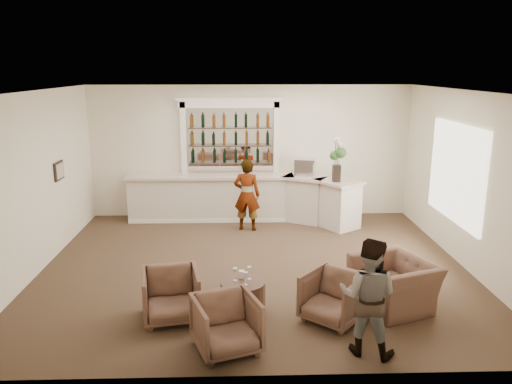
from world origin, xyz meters
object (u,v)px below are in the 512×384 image
(guest, at_px, (368,297))
(armchair_left, at_px, (171,295))
(sommelier, at_px, (247,195))
(cocktail_table, at_px, (243,296))
(espresso_machine, at_px, (305,167))
(bar_counter, at_px, (244,198))
(flower_vase, at_px, (337,157))
(armchair_right, at_px, (333,297))
(armchair_far, at_px, (394,283))
(armchair_center, at_px, (226,324))

(guest, distance_m, armchair_left, 2.91)
(sommelier, relative_size, armchair_left, 1.97)
(cocktail_table, bearing_deg, espresso_machine, 72.12)
(bar_counter, relative_size, espresso_machine, 12.42)
(bar_counter, xyz_separation_m, flower_vase, (2.13, -0.72, 1.15))
(armchair_left, height_order, armchair_right, armchair_left)
(sommelier, height_order, espresso_machine, sommelier)
(sommelier, bearing_deg, bar_counter, -75.84)
(cocktail_table, relative_size, armchair_left, 0.82)
(guest, xyz_separation_m, flower_vase, (0.56, 5.28, 0.92))
(cocktail_table, xyz_separation_m, armchair_right, (1.34, -0.33, 0.12))
(armchair_left, distance_m, armchair_right, 2.43)
(guest, xyz_separation_m, armchair_far, (0.76, 1.30, -0.41))
(armchair_left, distance_m, armchair_far, 3.49)
(armchair_left, bearing_deg, bar_counter, 66.37)
(armchair_far, bearing_deg, armchair_right, -88.47)
(armchair_right, bearing_deg, espresso_machine, 127.79)
(sommelier, relative_size, espresso_machine, 3.64)
(armchair_left, bearing_deg, armchair_far, -5.54)
(espresso_machine, bearing_deg, armchair_far, -63.06)
(bar_counter, xyz_separation_m, cocktail_table, (-0.06, -4.80, -0.32))
(espresso_machine, xyz_separation_m, flower_vase, (0.64, -0.72, 0.38))
(bar_counter, bearing_deg, cocktail_table, -90.72)
(cocktail_table, xyz_separation_m, espresso_machine, (1.55, 4.80, 1.09))
(armchair_left, xyz_separation_m, espresso_machine, (2.63, 5.01, 0.96))
(bar_counter, height_order, espresso_machine, espresso_machine)
(espresso_machine, bearing_deg, flower_vase, -31.37)
(sommelier, xyz_separation_m, espresso_machine, (1.43, 0.74, 0.50))
(espresso_machine, bearing_deg, cocktail_table, -91.12)
(bar_counter, height_order, cocktail_table, bar_counter)
(armchair_left, relative_size, armchair_far, 0.71)
(sommelier, relative_size, flower_vase, 1.63)
(armchair_center, relative_size, flower_vase, 0.81)
(cocktail_table, height_order, armchair_left, armchair_left)
(bar_counter, height_order, armchair_center, bar_counter)
(armchair_far, height_order, flower_vase, flower_vase)
(guest, relative_size, espresso_machine, 3.48)
(sommelier, relative_size, armchair_center, 2.02)
(sommelier, xyz_separation_m, guest, (1.51, -5.25, -0.04))
(armchair_far, bearing_deg, espresso_machine, 168.82)
(armchair_center, distance_m, armchair_right, 1.74)
(espresso_machine, bearing_deg, bar_counter, -163.35)
(armchair_left, height_order, armchair_far, same)
(bar_counter, relative_size, flower_vase, 5.56)
(sommelier, height_order, flower_vase, flower_vase)
(armchair_left, bearing_deg, sommelier, 63.50)
(armchair_left, relative_size, espresso_machine, 1.85)
(cocktail_table, relative_size, espresso_machine, 1.51)
(cocktail_table, height_order, espresso_machine, espresso_machine)
(flower_vase, bearing_deg, sommelier, -179.31)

